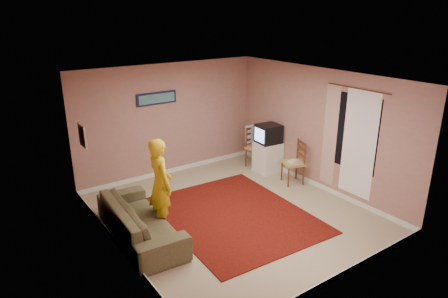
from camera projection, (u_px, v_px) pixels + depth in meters
ground at (233, 213)px, 7.69m from camera, size 5.00×5.00×0.00m
wall_back at (169, 120)px, 9.20m from camera, size 4.50×0.02×2.60m
wall_front at (344, 200)px, 5.33m from camera, size 4.50×0.02×2.60m
wall_left at (114, 178)px, 6.05m from camera, size 0.02×5.00×2.60m
wall_right at (318, 129)px, 8.48m from camera, size 0.02×5.00×2.60m
ceiling at (234, 78)px, 6.83m from camera, size 4.50×5.00×0.02m
baseboard_back at (172, 170)px, 9.60m from camera, size 4.50×0.02×0.10m
baseboard_front at (334, 278)px, 5.75m from camera, size 4.50×0.02×0.10m
baseboard_left at (121, 248)px, 6.47m from camera, size 0.02×5.00×0.10m
baseboard_right at (314, 183)px, 8.89m from camera, size 0.02×5.00×0.10m
window at (354, 133)px, 7.73m from camera, size 0.01×1.10×1.50m
curtain_sheer at (359, 145)px, 7.68m from camera, size 0.01×0.75×2.10m
curtain_floral at (330, 136)px, 8.21m from camera, size 0.01×0.35×2.10m
curtain_rod at (357, 88)px, 7.42m from camera, size 0.02×1.40×0.02m
picture_back at (157, 98)px, 8.83m from camera, size 0.95×0.04×0.28m
picture_left at (83, 136)px, 7.22m from camera, size 0.04×0.38×0.42m
area_rug at (234, 215)px, 7.61m from camera, size 2.65×3.25×0.02m
tv_cabinet at (268, 157)px, 9.59m from camera, size 0.56×0.51×0.72m
crt_tv at (268, 134)px, 9.40m from camera, size 0.56×0.51×0.45m
chair_a at (257, 143)px, 9.79m from camera, size 0.52×0.50×0.54m
dvd_player at (257, 146)px, 9.82m from camera, size 0.35×0.28×0.05m
blue_throw at (252, 133)px, 9.88m from camera, size 0.42×0.05×0.44m
chair_b at (293, 158)px, 8.85m from camera, size 0.55×0.56×0.53m
game_console at (293, 161)px, 8.88m from camera, size 0.20×0.15×0.04m
sofa at (140, 220)px, 6.78m from camera, size 1.01×2.28×0.65m
person at (160, 184)px, 6.93m from camera, size 0.44×0.63×1.67m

